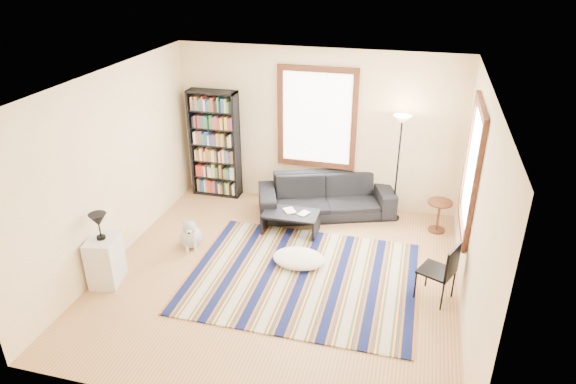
% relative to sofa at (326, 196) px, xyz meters
% --- Properties ---
extents(floor, '(5.00, 5.00, 0.10)m').
position_rel_sofa_xyz_m(floor, '(-0.28, -2.05, -0.39)').
color(floor, tan).
rests_on(floor, ground).
extents(ceiling, '(5.00, 5.00, 0.10)m').
position_rel_sofa_xyz_m(ceiling, '(-0.28, -2.05, 2.51)').
color(ceiling, white).
rests_on(ceiling, floor).
extents(wall_back, '(5.00, 0.10, 2.80)m').
position_rel_sofa_xyz_m(wall_back, '(-0.28, 0.50, 1.06)').
color(wall_back, '#FFDDAB').
rests_on(wall_back, floor).
extents(wall_front, '(5.00, 0.10, 2.80)m').
position_rel_sofa_xyz_m(wall_front, '(-0.28, -4.60, 1.06)').
color(wall_front, '#FFDDAB').
rests_on(wall_front, floor).
extents(wall_left, '(0.10, 5.00, 2.80)m').
position_rel_sofa_xyz_m(wall_left, '(-2.83, -2.05, 1.06)').
color(wall_left, '#FFDDAB').
rests_on(wall_left, floor).
extents(wall_right, '(0.10, 5.00, 2.80)m').
position_rel_sofa_xyz_m(wall_right, '(2.27, -2.05, 1.06)').
color(wall_right, '#FFDDAB').
rests_on(wall_right, floor).
extents(window_back, '(1.20, 0.06, 1.60)m').
position_rel_sofa_xyz_m(window_back, '(-0.28, 0.42, 1.26)').
color(window_back, white).
rests_on(window_back, wall_back).
extents(window_right, '(0.06, 1.20, 1.60)m').
position_rel_sofa_xyz_m(window_right, '(2.19, -1.25, 1.26)').
color(window_right, white).
rests_on(window_right, wall_right).
extents(rug, '(3.23, 2.58, 0.02)m').
position_rel_sofa_xyz_m(rug, '(0.06, -2.02, -0.33)').
color(rug, '#0C133F').
rests_on(rug, floor).
extents(sofa, '(1.66, 2.50, 0.68)m').
position_rel_sofa_xyz_m(sofa, '(0.00, 0.00, 0.00)').
color(sofa, black).
rests_on(sofa, floor).
extents(bookshelf, '(0.90, 0.30, 2.00)m').
position_rel_sofa_xyz_m(bookshelf, '(-2.15, 0.27, 0.66)').
color(bookshelf, black).
rests_on(bookshelf, floor).
extents(coffee_table, '(0.94, 0.58, 0.36)m').
position_rel_sofa_xyz_m(coffee_table, '(-0.43, -0.81, -0.16)').
color(coffee_table, black).
rests_on(coffee_table, floor).
extents(book_a, '(0.27, 0.26, 0.02)m').
position_rel_sofa_xyz_m(book_a, '(-0.53, -0.81, 0.03)').
color(book_a, beige).
rests_on(book_a, coffee_table).
extents(book_b, '(0.21, 0.24, 0.01)m').
position_rel_sofa_xyz_m(book_b, '(-0.28, -0.76, 0.03)').
color(book_b, beige).
rests_on(book_b, coffee_table).
extents(floor_cushion, '(0.94, 0.82, 0.20)m').
position_rel_sofa_xyz_m(floor_cushion, '(-0.08, -1.70, -0.24)').
color(floor_cushion, white).
rests_on(floor_cushion, floor).
extents(floor_lamp, '(0.40, 0.40, 1.86)m').
position_rel_sofa_xyz_m(floor_lamp, '(1.17, 0.10, 0.59)').
color(floor_lamp, black).
rests_on(floor_lamp, floor).
extents(side_table, '(0.41, 0.41, 0.54)m').
position_rel_sofa_xyz_m(side_table, '(1.92, -0.15, -0.07)').
color(side_table, '#492812').
rests_on(side_table, floor).
extents(folding_chair, '(0.55, 0.54, 0.86)m').
position_rel_sofa_xyz_m(folding_chair, '(1.87, -2.03, 0.09)').
color(folding_chair, black).
rests_on(folding_chair, floor).
extents(white_cabinet, '(0.47, 0.56, 0.70)m').
position_rel_sofa_xyz_m(white_cabinet, '(-2.58, -2.81, 0.01)').
color(white_cabinet, silver).
rests_on(white_cabinet, floor).
extents(table_lamp, '(0.30, 0.30, 0.38)m').
position_rel_sofa_xyz_m(table_lamp, '(-2.58, -2.81, 0.55)').
color(table_lamp, black).
rests_on(table_lamp, white_cabinet).
extents(dog, '(0.56, 0.64, 0.53)m').
position_rel_sofa_xyz_m(dog, '(-1.84, -1.64, -0.07)').
color(dog, silver).
rests_on(dog, floor).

